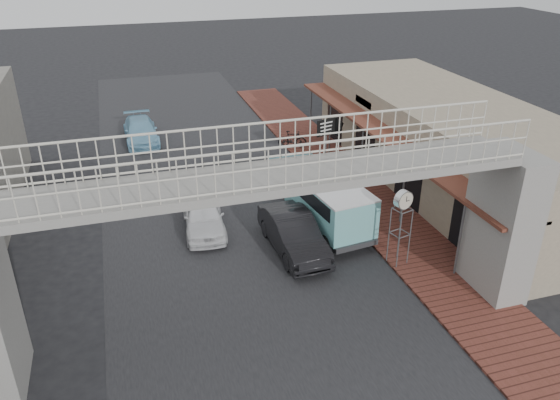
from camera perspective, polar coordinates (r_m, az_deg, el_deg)
ground at (r=20.28m, az=-3.72°, el=-6.51°), size 120.00×120.00×0.00m
road_strip at (r=20.27m, az=-3.72°, el=-6.50°), size 10.00×60.00×0.01m
sidewalk at (r=24.69m, az=9.40°, el=-0.32°), size 3.00×40.00×0.10m
shophouse_row at (r=26.87m, az=17.43°, el=5.60°), size 7.20×18.00×4.00m
footbridge at (r=15.31m, az=-0.52°, el=-4.32°), size 16.40×2.40×6.34m
white_hatchback at (r=22.24m, az=-8.01°, el=-1.55°), size 1.91×4.05×1.34m
dark_sedan at (r=20.60m, az=1.41°, el=-3.53°), size 1.71×4.45×1.45m
angkot_curb at (r=25.75m, az=2.37°, el=2.88°), size 2.54×5.34×1.47m
angkot_far at (r=32.58m, az=-14.34°, el=7.01°), size 1.89×4.44×1.28m
angkot_van at (r=21.62m, az=5.27°, el=-0.18°), size 2.49×4.60×2.15m
motorcycle_near at (r=26.37m, az=6.08°, el=3.03°), size 1.96×0.75×1.02m
motorcycle_far at (r=30.45m, az=1.29°, el=6.37°), size 1.64×1.01×0.95m
street_clock at (r=19.37m, az=12.73°, el=-0.34°), size 0.74×0.68×2.89m
arrow_sign at (r=27.23m, az=6.06°, el=7.76°), size 1.69×1.12×2.81m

